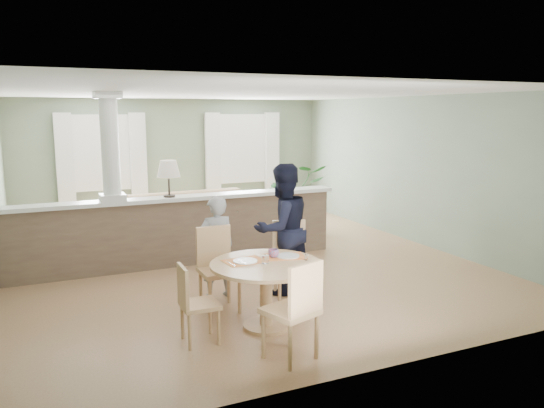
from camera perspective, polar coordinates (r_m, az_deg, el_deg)
name	(u,v)px	position (r m, az deg, el deg)	size (l,w,h in m)	color
ground	(238,262)	(8.72, -3.67, -6.19)	(8.00, 8.00, 0.00)	tan
room_shell	(222,148)	(8.98, -5.38, 6.01)	(7.02, 8.02, 2.71)	gray
pony_wall	(174,222)	(8.46, -10.47, -1.92)	(5.32, 0.38, 2.70)	#77634C
sofa	(193,216)	(10.31, -8.48, -1.30)	(2.96, 1.16, 0.87)	brown
houseplant	(295,197)	(10.88, 2.44, 0.74)	(1.23, 1.07, 1.37)	#27632A
dining_table	(266,276)	(5.97, -0.63, -7.76)	(1.25, 1.25, 0.85)	tan
chair_far_boy	(217,264)	(6.59, -5.92, -6.48)	(0.47, 0.47, 1.02)	tan
chair_far_man	(290,256)	(6.94, 2.00, -5.61)	(0.57, 0.57, 1.01)	tan
chair_near	(296,307)	(5.21, 2.61, -10.97)	(0.58, 0.58, 1.01)	tan
chair_side	(193,300)	(5.68, -8.45, -10.22)	(0.39, 0.39, 0.85)	tan
child_person	(216,247)	(6.94, -6.02, -4.65)	(0.49, 0.32, 1.35)	gray
man_person	(282,229)	(7.06, 1.11, -2.70)	(0.85, 0.66, 1.75)	black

